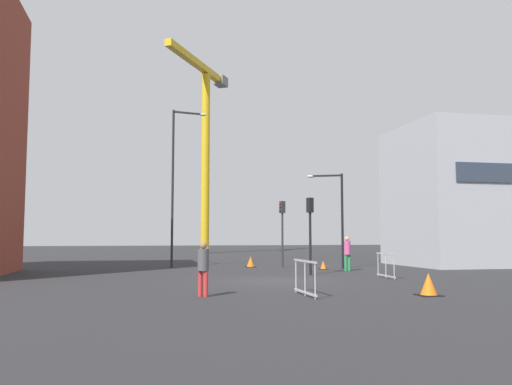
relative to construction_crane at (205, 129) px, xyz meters
name	(u,v)px	position (x,y,z in m)	size (l,w,h in m)	color
ground	(272,281)	(-1.07, -35.19, -13.52)	(160.00, 160.00, 0.00)	#28282B
office_block	(505,197)	(16.33, -26.81, -9.18)	(13.85, 7.34, 8.66)	#A8AAB2
construction_crane	(205,129)	(0.00, 0.00, 0.00)	(7.93, 12.67, 20.65)	gold
streetlamp_tall	(176,176)	(-4.43, -25.24, -8.15)	(2.06, 0.51, 9.28)	#232326
streetlamp_short	(336,210)	(4.43, -28.09, -10.20)	(1.90, 0.91, 5.36)	black
traffic_light_corner	(282,223)	(1.70, -26.39, -10.91)	(0.39, 0.33, 3.87)	#2D2D30
traffic_light_verge	(310,222)	(1.47, -32.39, -11.06)	(0.31, 0.39, 3.63)	black
pedestrian_walking	(203,265)	(-4.42, -40.15, -12.57)	(0.34, 0.34, 1.64)	red
pedestrian_waiting	(347,251)	(4.23, -30.13, -12.46)	(0.34, 0.34, 1.80)	#2D844C
safety_barrier_right_run	(206,255)	(-2.22, -21.80, -12.95)	(0.07, 1.84, 1.08)	gray
safety_barrier_left_run	(305,277)	(-1.33, -40.53, -12.95)	(0.11, 2.02, 1.08)	#B2B5BA
safety_barrier_front	(386,265)	(4.08, -34.90, -12.95)	(0.19, 1.99, 1.08)	#B2B5BA
traffic_cone_by_barrier	(251,262)	(-0.08, -25.83, -13.22)	(0.62, 0.62, 0.63)	black
traffic_cone_on_verge	(323,265)	(3.42, -28.65, -13.30)	(0.46, 0.46, 0.47)	black
traffic_cone_orange	(429,285)	(2.38, -41.29, -13.19)	(0.68, 0.68, 0.69)	black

